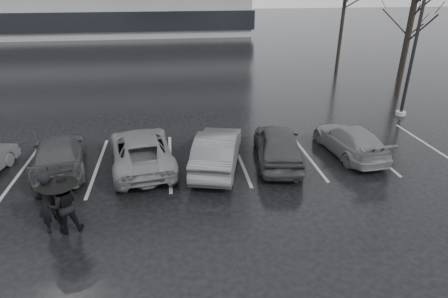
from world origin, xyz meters
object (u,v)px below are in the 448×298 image
Objects in this scene: pedestrian_left at (49,203)px; pedestrian_right at (64,205)px; car_west_c at (59,154)px; lamp_post at (418,32)px; tree_north at (343,13)px; car_main at (278,144)px; car_west_b at (141,150)px; tree_ne at (408,28)px; tree_east at (410,28)px; car_west_a at (217,150)px; car_east at (350,140)px.

pedestrian_right is (0.40, -0.06, -0.07)m from pedestrian_left.
lamp_post reaches higher than car_west_c.
pedestrian_left is 25.08m from tree_north.
car_main is 17.88m from tree_north.
tree_north is (14.26, 14.71, 3.59)m from car_west_b.
car_main is 0.88× the size of car_west_b.
tree_north is (17.31, 14.63, 3.61)m from car_west_c.
tree_ne is at bearing -171.84° from pedestrian_left.
car_main is 0.50× the size of tree_north.
pedestrian_left is at bearing -146.69° from tree_east.
pedestrian_left is (-2.29, -3.83, 0.27)m from car_west_b.
pedestrian_right is (-7.18, -3.54, 0.14)m from car_main.
car_west_a is 0.51× the size of tree_north.
car_west_a is 2.50× the size of pedestrian_right.
pedestrian_right is (1.15, -3.96, 0.22)m from car_west_c.
car_east is (3.13, 0.28, -0.12)m from car_main.
tree_ne is 0.82× the size of tree_north.
tree_east reaches higher than car_west_a.
lamp_post is 4.17m from tree_east.
pedestrian_right is at bearing -130.99° from tree_north.
lamp_post is at bearing -141.80° from car_west_a.
car_west_c is 2.56× the size of pedestrian_right.
car_main is at bearing -141.10° from tree_east.
car_main is at bearing -120.82° from tree_north.
car_west_b is at bearing -133.12° from pedestrian_right.
car_west_c is 1.08× the size of car_east.
tree_north reaches higher than car_main.
lamp_post is at bearing -95.31° from tree_north.
pedestrian_right is 0.25× the size of tree_ne.
car_west_c is at bearing -150.79° from tree_ne.
car_west_b is 4.33m from pedestrian_right.
pedestrian_right is 0.20× the size of tree_north.
lamp_post is (7.99, 4.40, 3.54)m from car_main.
tree_north is (0.99, 10.65, -0.01)m from lamp_post.
car_main is at bearing -161.84° from car_west_a.
tree_east is at bearing -131.92° from car_west_a.
car_east is (5.54, 0.43, -0.12)m from car_west_a.
pedestrian_right is at bearing 55.57° from car_west_b.
car_west_c is 11.46m from car_east.
car_west_c is at bearing -157.36° from tree_east.
tree_east is at bearing -176.29° from pedestrian_left.
tree_ne reaches higher than car_main.
pedestrian_right reaches higher than car_west_a.
pedestrian_right is at bearing 142.55° from pedestrian_left.
car_east is at bearing -111.59° from tree_north.
pedestrian_right is (-4.77, -3.39, 0.15)m from car_west_a.
tree_ne reaches higher than car_west_c.
tree_ne is (17.76, 11.71, 2.84)m from car_west_b.
car_west_a is at bearing -161.76° from pedestrian_right.
car_west_b is 8.42m from car_east.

